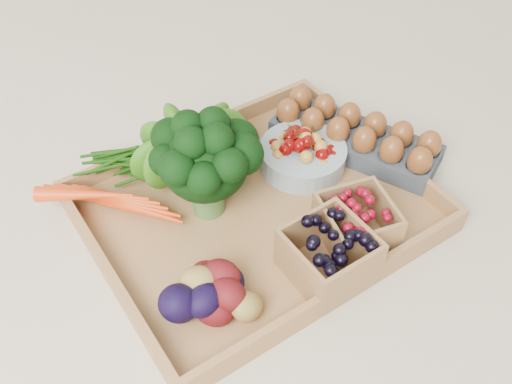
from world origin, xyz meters
TOP-DOWN VIEW (x-y plane):
  - ground at (0.00, 0.00)m, footprint 4.00×4.00m
  - tray at (0.00, 0.00)m, footprint 0.55×0.45m
  - carrots at (-0.19, 0.13)m, footprint 0.18×0.13m
  - lettuce at (-0.04, 0.14)m, footprint 0.14×0.14m
  - broccoli at (-0.07, 0.05)m, footprint 0.18×0.18m
  - cherry_bowl at (0.14, 0.05)m, footprint 0.16×0.16m
  - egg_carton at (0.25, 0.03)m, footprint 0.23×0.33m
  - potatoes at (-0.16, -0.12)m, footprint 0.16×0.16m
  - punnet_blackberry at (0.02, -0.17)m, footprint 0.12×0.12m
  - punnet_raspberry at (0.10, -0.14)m, footprint 0.13×0.13m

SIDE VIEW (x-z plane):
  - ground at x=0.00m, z-range 0.00..0.00m
  - tray at x=0.00m, z-range 0.00..0.01m
  - egg_carton at x=0.25m, z-range 0.01..0.05m
  - cherry_bowl at x=0.14m, z-range 0.01..0.06m
  - carrots at x=-0.19m, z-range 0.01..0.06m
  - punnet_raspberry at x=0.10m, z-range 0.01..0.09m
  - punnet_blackberry at x=0.02m, z-range 0.01..0.10m
  - potatoes at x=-0.16m, z-range 0.01..0.10m
  - lettuce at x=-0.04m, z-range 0.02..0.16m
  - broccoli at x=-0.07m, z-range 0.02..0.16m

